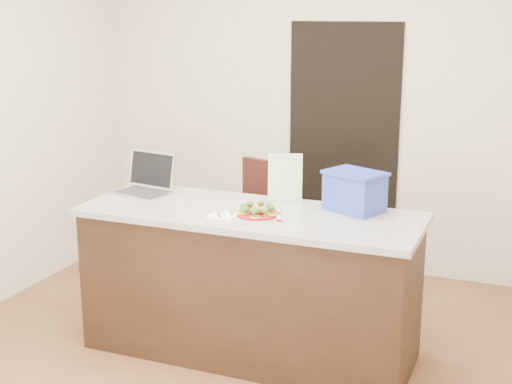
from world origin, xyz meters
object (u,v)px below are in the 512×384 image
at_px(yogurt_bottle, 279,219).
at_px(blue_box, 355,191).
at_px(laptop, 147,181).
at_px(plate, 258,214).
at_px(chair, 262,223).
at_px(island, 250,283).
at_px(napkin, 223,215).

xyz_separation_m(yogurt_bottle, blue_box, (0.33, 0.41, 0.10)).
bearing_deg(laptop, plate, -4.69).
bearing_deg(laptop, yogurt_bottle, -7.97).
distance_m(laptop, chair, 0.95).
bearing_deg(island, laptop, 168.13).
bearing_deg(plate, laptop, 165.26).
bearing_deg(yogurt_bottle, plate, 147.65).
distance_m(island, laptop, 0.98).
height_order(plate, chair, chair).
height_order(plate, napkin, plate).
distance_m(yogurt_bottle, blue_box, 0.53).
distance_m(napkin, laptop, 0.77).
xyz_separation_m(island, napkin, (-0.10, -0.15, 0.46)).
distance_m(island, yogurt_bottle, 0.57).
relative_size(plate, yogurt_bottle, 3.69).
height_order(island, yogurt_bottle, yogurt_bottle).
height_order(napkin, blue_box, blue_box).
xyz_separation_m(island, chair, (-0.24, 0.82, 0.12)).
relative_size(island, blue_box, 5.04).
relative_size(yogurt_bottle, laptop, 0.16).
height_order(island, blue_box, blue_box).
bearing_deg(plate, island, 140.67).
xyz_separation_m(napkin, yogurt_bottle, (0.36, -0.02, 0.02)).
relative_size(island, yogurt_bottle, 31.08).
height_order(yogurt_bottle, chair, chair).
xyz_separation_m(island, blue_box, (0.58, 0.24, 0.58)).
bearing_deg(napkin, laptop, 155.48).
bearing_deg(laptop, chair, 59.21).
relative_size(napkin, chair, 0.15).
bearing_deg(chair, laptop, -113.17).
xyz_separation_m(yogurt_bottle, laptop, (-1.06, 0.34, 0.04)).
distance_m(blue_box, chair, 1.11).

